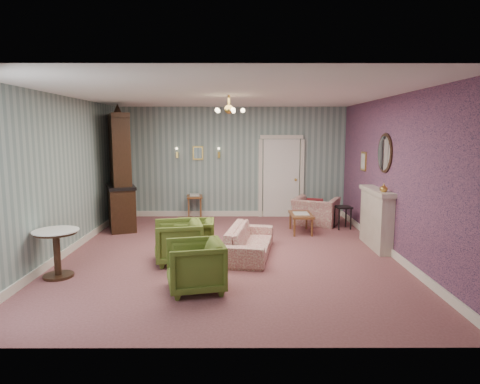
{
  "coord_description": "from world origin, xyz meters",
  "views": [
    {
      "loc": [
        0.18,
        -7.64,
        2.25
      ],
      "look_at": [
        0.2,
        0.4,
        1.1
      ],
      "focal_mm": 31.51,
      "sensor_mm": 36.0,
      "label": 1
    }
  ],
  "objects_px": {
    "sofa_chintz": "(250,236)",
    "dresser": "(119,168)",
    "coffee_table": "(301,223)",
    "pedestal_table": "(57,254)",
    "fireplace": "(376,218)",
    "side_table_black": "(343,218)",
    "olive_chair_a": "(195,264)",
    "wingback_chair": "(316,207)",
    "olive_chair_b": "(178,240)",
    "olive_chair_c": "(195,235)"
  },
  "relations": [
    {
      "from": "sofa_chintz",
      "to": "dresser",
      "type": "distance_m",
      "value": 3.99
    },
    {
      "from": "coffee_table",
      "to": "pedestal_table",
      "type": "bearing_deg",
      "value": -145.19
    },
    {
      "from": "fireplace",
      "to": "coffee_table",
      "type": "xyz_separation_m",
      "value": [
        -1.29,
        1.23,
        -0.36
      ]
    },
    {
      "from": "side_table_black",
      "to": "olive_chair_a",
      "type": "bearing_deg",
      "value": -128.19
    },
    {
      "from": "dresser",
      "to": "side_table_black",
      "type": "distance_m",
      "value": 5.38
    },
    {
      "from": "wingback_chair",
      "to": "fireplace",
      "type": "relative_size",
      "value": 0.73
    },
    {
      "from": "olive_chair_a",
      "to": "pedestal_table",
      "type": "xyz_separation_m",
      "value": [
        -2.21,
        0.57,
        -0.02
      ]
    },
    {
      "from": "olive_chair_b",
      "to": "dresser",
      "type": "xyz_separation_m",
      "value": [
        -1.77,
        2.8,
        1.01
      ]
    },
    {
      "from": "wingback_chair",
      "to": "side_table_black",
      "type": "bearing_deg",
      "value": 165.85
    },
    {
      "from": "fireplace",
      "to": "dresser",
      "type": "bearing_deg",
      "value": 161.46
    },
    {
      "from": "olive_chair_c",
      "to": "sofa_chintz",
      "type": "height_order",
      "value": "sofa_chintz"
    },
    {
      "from": "fireplace",
      "to": "pedestal_table",
      "type": "height_order",
      "value": "fireplace"
    },
    {
      "from": "olive_chair_b",
      "to": "coffee_table",
      "type": "distance_m",
      "value": 3.29
    },
    {
      "from": "wingback_chair",
      "to": "pedestal_table",
      "type": "bearing_deg",
      "value": 63.97
    },
    {
      "from": "olive_chair_a",
      "to": "pedestal_table",
      "type": "bearing_deg",
      "value": -117.46
    },
    {
      "from": "sofa_chintz",
      "to": "coffee_table",
      "type": "height_order",
      "value": "sofa_chintz"
    },
    {
      "from": "side_table_black",
      "to": "olive_chair_c",
      "type": "bearing_deg",
      "value": -147.99
    },
    {
      "from": "olive_chair_b",
      "to": "olive_chair_c",
      "type": "bearing_deg",
      "value": 144.76
    },
    {
      "from": "olive_chair_a",
      "to": "wingback_chair",
      "type": "bearing_deg",
      "value": 137.15
    },
    {
      "from": "olive_chair_b",
      "to": "sofa_chintz",
      "type": "bearing_deg",
      "value": 97.93
    },
    {
      "from": "fireplace",
      "to": "olive_chair_b",
      "type": "bearing_deg",
      "value": -165.66
    },
    {
      "from": "olive_chair_a",
      "to": "sofa_chintz",
      "type": "relative_size",
      "value": 0.43
    },
    {
      "from": "olive_chair_c",
      "to": "coffee_table",
      "type": "height_order",
      "value": "olive_chair_c"
    },
    {
      "from": "pedestal_table",
      "to": "dresser",
      "type": "bearing_deg",
      "value": 90.0
    },
    {
      "from": "dresser",
      "to": "coffee_table",
      "type": "relative_size",
      "value": 3.31
    },
    {
      "from": "sofa_chintz",
      "to": "wingback_chair",
      "type": "distance_m",
      "value": 3.07
    },
    {
      "from": "wingback_chair",
      "to": "side_table_black",
      "type": "relative_size",
      "value": 1.91
    },
    {
      "from": "side_table_black",
      "to": "pedestal_table",
      "type": "height_order",
      "value": "pedestal_table"
    },
    {
      "from": "fireplace",
      "to": "side_table_black",
      "type": "height_order",
      "value": "fireplace"
    },
    {
      "from": "olive_chair_b",
      "to": "wingback_chair",
      "type": "bearing_deg",
      "value": 124.69
    },
    {
      "from": "sofa_chintz",
      "to": "pedestal_table",
      "type": "height_order",
      "value": "pedestal_table"
    },
    {
      "from": "dresser",
      "to": "coffee_table",
      "type": "height_order",
      "value": "dresser"
    },
    {
      "from": "pedestal_table",
      "to": "olive_chair_c",
      "type": "bearing_deg",
      "value": 32.28
    },
    {
      "from": "olive_chair_b",
      "to": "coffee_table",
      "type": "height_order",
      "value": "olive_chair_b"
    },
    {
      "from": "olive_chair_b",
      "to": "wingback_chair",
      "type": "height_order",
      "value": "wingback_chair"
    },
    {
      "from": "olive_chair_b",
      "to": "fireplace",
      "type": "xyz_separation_m",
      "value": [
        3.74,
        0.96,
        0.18
      ]
    },
    {
      "from": "wingback_chair",
      "to": "side_table_black",
      "type": "xyz_separation_m",
      "value": [
        0.55,
        -0.45,
        -0.18
      ]
    },
    {
      "from": "wingback_chair",
      "to": "pedestal_table",
      "type": "xyz_separation_m",
      "value": [
        -4.7,
        -3.75,
        -0.07
      ]
    },
    {
      "from": "olive_chair_b",
      "to": "side_table_black",
      "type": "height_order",
      "value": "olive_chair_b"
    },
    {
      "from": "olive_chair_a",
      "to": "olive_chair_c",
      "type": "xyz_separation_m",
      "value": [
        -0.2,
        1.84,
        -0.04
      ]
    },
    {
      "from": "wingback_chair",
      "to": "dresser",
      "type": "distance_m",
      "value": 4.81
    },
    {
      "from": "olive_chair_b",
      "to": "coffee_table",
      "type": "bearing_deg",
      "value": 120.76
    },
    {
      "from": "side_table_black",
      "to": "pedestal_table",
      "type": "bearing_deg",
      "value": -147.89
    },
    {
      "from": "olive_chair_a",
      "to": "pedestal_table",
      "type": "relative_size",
      "value": 1.05
    },
    {
      "from": "olive_chair_a",
      "to": "dresser",
      "type": "distance_m",
      "value": 4.79
    },
    {
      "from": "olive_chair_a",
      "to": "side_table_black",
      "type": "relative_size",
      "value": 1.49
    },
    {
      "from": "olive_chair_b",
      "to": "olive_chair_c",
      "type": "height_order",
      "value": "olive_chair_b"
    },
    {
      "from": "coffee_table",
      "to": "sofa_chintz",
      "type": "bearing_deg",
      "value": -124.25
    },
    {
      "from": "wingback_chair",
      "to": "dresser",
      "type": "relative_size",
      "value": 0.36
    },
    {
      "from": "olive_chair_b",
      "to": "fireplace",
      "type": "bearing_deg",
      "value": 93.33
    }
  ]
}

